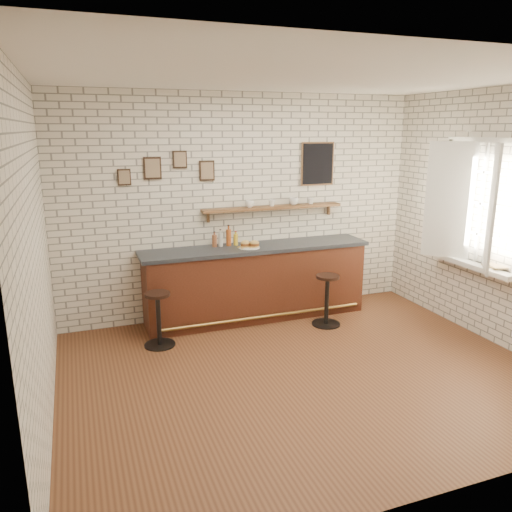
% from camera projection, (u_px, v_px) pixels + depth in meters
% --- Properties ---
extents(ground, '(5.00, 5.00, 0.00)m').
position_uv_depth(ground, '(304.00, 372.00, 5.33)').
color(ground, brown).
rests_on(ground, ground).
extents(bar_counter, '(3.10, 0.65, 1.01)m').
position_uv_depth(bar_counter, '(256.00, 282.00, 6.78)').
color(bar_counter, '#522415').
rests_on(bar_counter, ground).
extents(sandwich_plate, '(0.28, 0.28, 0.01)m').
position_uv_depth(sandwich_plate, '(249.00, 247.00, 6.55)').
color(sandwich_plate, white).
rests_on(sandwich_plate, bar_counter).
extents(ciabatta_sandwich, '(0.26, 0.18, 0.08)m').
position_uv_depth(ciabatta_sandwich, '(250.00, 244.00, 6.54)').
color(ciabatta_sandwich, '#DDB15A').
rests_on(ciabatta_sandwich, sandwich_plate).
extents(potato_chips, '(0.25, 0.18, 0.00)m').
position_uv_depth(potato_chips, '(248.00, 247.00, 6.54)').
color(potato_chips, gold).
rests_on(potato_chips, sandwich_plate).
extents(bitters_bottle_brown, '(0.06, 0.06, 0.21)m').
position_uv_depth(bitters_bottle_brown, '(214.00, 241.00, 6.58)').
color(bitters_bottle_brown, brown).
rests_on(bitters_bottle_brown, bar_counter).
extents(bitters_bottle_white, '(0.06, 0.06, 0.23)m').
position_uv_depth(bitters_bottle_white, '(221.00, 239.00, 6.61)').
color(bitters_bottle_white, beige).
rests_on(bitters_bottle_white, bar_counter).
extents(bitters_bottle_amber, '(0.07, 0.07, 0.28)m').
position_uv_depth(bitters_bottle_amber, '(229.00, 237.00, 6.64)').
color(bitters_bottle_amber, '#9D4519').
rests_on(bitters_bottle_amber, bar_counter).
extents(condiment_bottle_yellow, '(0.06, 0.06, 0.19)m').
position_uv_depth(condiment_bottle_yellow, '(236.00, 239.00, 6.68)').
color(condiment_bottle_yellow, gold).
rests_on(condiment_bottle_yellow, bar_counter).
extents(bar_stool_left, '(0.37, 0.37, 0.66)m').
position_uv_depth(bar_stool_left, '(159.00, 318.00, 5.91)').
color(bar_stool_left, black).
rests_on(bar_stool_left, ground).
extents(bar_stool_right, '(0.38, 0.38, 0.68)m').
position_uv_depth(bar_stool_right, '(327.00, 298.00, 6.55)').
color(bar_stool_right, black).
rests_on(bar_stool_right, ground).
extents(wall_shelf, '(2.00, 0.18, 0.18)m').
position_uv_depth(wall_shelf, '(273.00, 208.00, 6.83)').
color(wall_shelf, brown).
rests_on(wall_shelf, ground).
extents(shelf_cup_a, '(0.14, 0.14, 0.09)m').
position_uv_depth(shelf_cup_a, '(250.00, 204.00, 6.70)').
color(shelf_cup_a, white).
rests_on(shelf_cup_a, wall_shelf).
extents(shelf_cup_b, '(0.13, 0.13, 0.09)m').
position_uv_depth(shelf_cup_b, '(272.00, 203.00, 6.81)').
color(shelf_cup_b, white).
rests_on(shelf_cup_b, wall_shelf).
extents(shelf_cup_c, '(0.15, 0.15, 0.10)m').
position_uv_depth(shelf_cup_c, '(294.00, 201.00, 6.91)').
color(shelf_cup_c, white).
rests_on(shelf_cup_c, wall_shelf).
extents(shelf_cup_d, '(0.10, 0.10, 0.08)m').
position_uv_depth(shelf_cup_d, '(311.00, 201.00, 7.01)').
color(shelf_cup_d, white).
rests_on(shelf_cup_d, wall_shelf).
extents(back_wall_decor, '(2.96, 0.02, 0.56)m').
position_uv_depth(back_wall_decor, '(259.00, 166.00, 6.70)').
color(back_wall_decor, black).
rests_on(back_wall_decor, ground).
extents(window_sill, '(0.20, 1.35, 0.06)m').
position_uv_depth(window_sill, '(470.00, 264.00, 6.19)').
color(window_sill, white).
rests_on(window_sill, ground).
extents(casement_window, '(0.40, 1.30, 1.56)m').
position_uv_depth(casement_window, '(474.00, 204.00, 5.99)').
color(casement_window, white).
rests_on(casement_window, ground).
extents(book_lower, '(0.17, 0.22, 0.02)m').
position_uv_depth(book_lower, '(488.00, 267.00, 5.90)').
color(book_lower, tan).
rests_on(book_lower, window_sill).
extents(book_upper, '(0.24, 0.29, 0.02)m').
position_uv_depth(book_upper, '(490.00, 266.00, 5.87)').
color(book_upper, tan).
rests_on(book_upper, book_lower).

